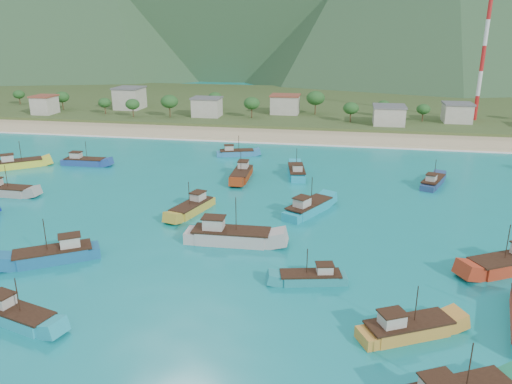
% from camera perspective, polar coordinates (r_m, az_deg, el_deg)
% --- Properties ---
extents(ground, '(600.00, 600.00, 0.00)m').
position_cam_1_polar(ground, '(70.69, -0.28, -6.98)').
color(ground, '#0D798F').
rests_on(ground, ground).
extents(beach, '(400.00, 18.00, 1.20)m').
position_cam_1_polar(beach, '(145.45, 5.51, 6.28)').
color(beach, beige).
rests_on(beach, ground).
extents(land, '(400.00, 110.00, 2.40)m').
position_cam_1_polar(land, '(205.36, 7.06, 9.76)').
color(land, '#385123').
rests_on(land, ground).
extents(surf_line, '(400.00, 2.50, 0.08)m').
position_cam_1_polar(surf_line, '(136.20, 5.15, 5.46)').
color(surf_line, white).
rests_on(surf_line, ground).
extents(village, '(213.97, 25.53, 7.35)m').
position_cam_1_polar(village, '(166.43, 8.56, 9.32)').
color(village, beige).
rests_on(village, ground).
extents(vegetation, '(276.37, 25.76, 8.93)m').
position_cam_1_polar(vegetation, '(168.04, 5.35, 9.71)').
color(vegetation, '#235623').
rests_on(vegetation, ground).
extents(radio_tower, '(1.20, 1.20, 46.20)m').
position_cam_1_polar(radio_tower, '(175.64, 24.67, 14.96)').
color(radio_tower, red).
rests_on(radio_tower, ground).
extents(boat_1, '(10.67, 3.28, 6.28)m').
position_cam_1_polar(boat_1, '(105.47, -26.78, 0.09)').
color(boat_1, '#A29A92').
rests_on(boat_1, ground).
extents(boat_3, '(11.30, 8.86, 6.66)m').
position_cam_1_polar(boat_3, '(73.35, -21.97, -6.73)').
color(boat_3, '#165D8D').
rests_on(boat_3, ground).
extents(boat_5, '(10.53, 9.26, 6.43)m').
position_cam_1_polar(boat_5, '(124.75, -25.53, 2.88)').
color(boat_5, yellow).
rests_on(boat_5, ground).
extents(boat_6, '(8.19, 11.46, 6.63)m').
position_cam_1_polar(boat_6, '(85.45, 6.01, -1.90)').
color(boat_6, '#179BB4').
rests_on(boat_6, ground).
extents(boat_7, '(10.46, 7.32, 6.03)m').
position_cam_1_polar(boat_7, '(55.32, 16.85, -14.83)').
color(boat_7, gold).
rests_on(boat_7, ground).
extents(boat_8, '(12.86, 4.11, 7.54)m').
position_cam_1_polar(boat_8, '(73.57, -3.03, -5.12)').
color(boat_8, '#B6ACA6').
rests_on(boat_8, ground).
extents(boat_9, '(5.81, 10.71, 6.07)m').
position_cam_1_polar(boat_9, '(86.14, -7.29, -1.85)').
color(boat_9, gold).
rests_on(boat_9, ground).
extents(boat_10, '(4.89, 10.93, 6.23)m').
position_cam_1_polar(boat_10, '(106.66, 4.66, 2.24)').
color(boat_10, '#189EBE').
rests_on(boat_10, ground).
extents(boat_17, '(9.62, 5.38, 5.45)m').
position_cam_1_polar(boat_17, '(123.36, -2.31, 4.44)').
color(boat_17, teal).
rests_on(boat_17, ground).
extents(boat_18, '(3.50, 10.90, 6.39)m').
position_cam_1_polar(boat_18, '(104.64, -1.64, 1.99)').
color(boat_18, '#913010').
rests_on(boat_18, ground).
extents(boat_20, '(8.81, 4.27, 5.00)m').
position_cam_1_polar(boat_20, '(63.24, 6.39, -9.82)').
color(boat_20, teal).
rests_on(boat_20, ground).
extents(boat_21, '(10.34, 5.51, 5.86)m').
position_cam_1_polar(boat_21, '(60.94, -25.71, -12.70)').
color(boat_21, '#23A3B7').
rests_on(boat_21, ground).
extents(boat_26, '(6.16, 9.90, 5.63)m').
position_cam_1_polar(boat_26, '(105.82, 19.55, 1.02)').
color(boat_26, navy).
rests_on(boat_26, ground).
extents(boat_29, '(10.14, 3.22, 5.95)m').
position_cam_1_polar(boat_29, '(121.41, -19.03, 3.25)').
color(boat_29, '#214791').
rests_on(boat_29, ground).
extents(boat_30, '(11.98, 8.79, 6.96)m').
position_cam_1_polar(boat_30, '(73.39, 26.96, -7.39)').
color(boat_30, '#AF3319').
rests_on(boat_30, ground).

